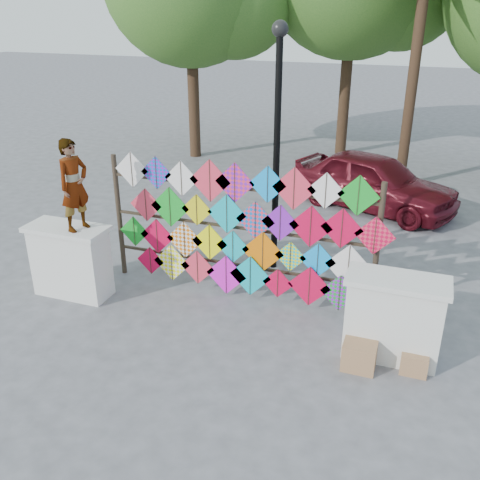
# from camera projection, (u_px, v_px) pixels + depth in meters

# --- Properties ---
(ground) EXTENTS (80.00, 80.00, 0.00)m
(ground) POSITION_uv_depth(u_px,v_px,m) (221.00, 315.00, 8.79)
(ground) COLOR gray
(ground) RESTS_ON ground
(parapet_left) EXTENTS (1.40, 0.65, 1.28)m
(parapet_left) POSITION_uv_depth(u_px,v_px,m) (71.00, 260.00, 9.19)
(parapet_left) COLOR silver
(parapet_left) RESTS_ON ground
(parapet_right) EXTENTS (1.40, 0.65, 1.28)m
(parapet_right) POSITION_uv_depth(u_px,v_px,m) (393.00, 318.00, 7.52)
(parapet_right) COLOR silver
(parapet_right) RESTS_ON ground
(kite_rack) EXTENTS (4.93, 0.24, 2.42)m
(kite_rack) POSITION_uv_depth(u_px,v_px,m) (243.00, 232.00, 8.88)
(kite_rack) COLOR #31261B
(kite_rack) RESTS_ON ground
(vendor_woman) EXTENTS (0.49, 0.63, 1.51)m
(vendor_woman) POSITION_uv_depth(u_px,v_px,m) (74.00, 185.00, 8.54)
(vendor_woman) COLOR #99999E
(vendor_woman) RESTS_ON parapet_left
(sedan) EXTENTS (4.41, 3.02, 1.39)m
(sedan) POSITION_uv_depth(u_px,v_px,m) (374.00, 181.00, 13.08)
(sedan) COLOR #520E18
(sedan) RESTS_ON ground
(lamppost) EXTENTS (0.28, 0.28, 4.46)m
(lamppost) POSITION_uv_depth(u_px,v_px,m) (277.00, 129.00, 9.32)
(lamppost) COLOR black
(lamppost) RESTS_ON ground
(cardboard_box_near) EXTENTS (0.46, 0.41, 0.41)m
(cardboard_box_near) POSITION_uv_depth(u_px,v_px,m) (359.00, 355.00, 7.47)
(cardboard_box_near) COLOR #9B6F4B
(cardboard_box_near) RESTS_ON ground
(cardboard_box_far) EXTENTS (0.37, 0.34, 0.31)m
(cardboard_box_far) POSITION_uv_depth(u_px,v_px,m) (414.00, 362.00, 7.41)
(cardboard_box_far) COLOR #9B6F4B
(cardboard_box_far) RESTS_ON ground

